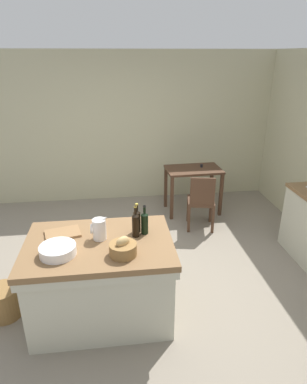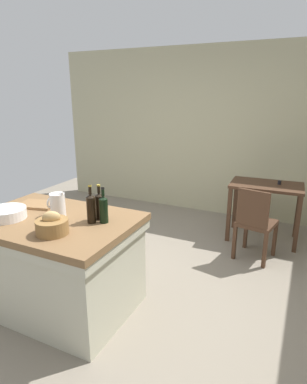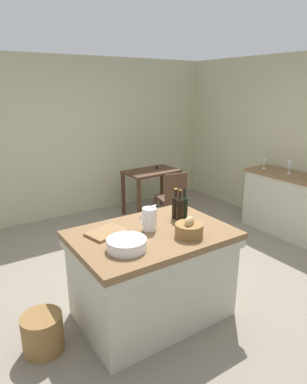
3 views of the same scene
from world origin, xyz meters
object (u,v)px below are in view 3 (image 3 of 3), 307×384
at_px(writing_desk, 151,178).
at_px(island_table, 152,271).
at_px(pitcher, 149,219).
at_px(bread_basket, 189,229).
at_px(wine_glass_left, 290,165).
at_px(wine_glass_middle, 264,162).
at_px(wicker_hamper, 43,333).
at_px(wash_bowl, 127,244).
at_px(wine_bottle_green, 180,209).
at_px(side_cabinet, 285,203).
at_px(wine_bottle_dark, 184,206).
at_px(wine_bottle_amber, 176,206).
at_px(wooden_chair, 172,197).
at_px(cutting_board, 107,232).

bearing_deg(writing_desk, island_table, -122.85).
bearing_deg(pitcher, bread_basket, -55.29).
height_order(wine_glass_left, wine_glass_middle, wine_glass_left).
bearing_deg(pitcher, wicker_hamper, 177.37).
bearing_deg(wash_bowl, wine_bottle_green, 18.23).
xyz_separation_m(side_cabinet, wash_bowl, (-3.09, -0.73, 0.45)).
xyz_separation_m(bread_basket, wine_bottle_dark, (0.23, 0.36, 0.06)).
bearing_deg(pitcher, island_table, -100.35).
height_order(wash_bowl, wine_bottle_dark, wine_bottle_dark).
bearing_deg(side_cabinet, bread_basket, -162.14).
xyz_separation_m(pitcher, wicker_hamper, (-1.02, 0.05, -0.81)).
xyz_separation_m(pitcher, wine_bottle_dark, (0.44, 0.05, 0.01)).
relative_size(wine_glass_left, wicker_hamper, 0.55).
relative_size(wine_bottle_dark, wine_bottle_amber, 0.98).
xyz_separation_m(bread_basket, wine_glass_left, (2.51, 0.80, 0.10)).
bearing_deg(wash_bowl, wine_bottle_dark, 19.36).
relative_size(wooden_chair, wicker_hamper, 2.62).
bearing_deg(wine_bottle_dark, wooden_chair, 56.90).
height_order(side_cabinet, cutting_board, side_cabinet).
xyz_separation_m(cutting_board, wine_glass_middle, (3.05, 0.78, 0.14)).
distance_m(wine_bottle_dark, wine_bottle_amber, 0.08).
bearing_deg(wooden_chair, bread_basket, -122.98).
height_order(wine_bottle_dark, wine_glass_middle, wine_bottle_dark).
xyz_separation_m(wine_bottle_green, wine_glass_left, (2.37, 0.48, 0.04)).
relative_size(cutting_board, wine_bottle_green, 1.03).
height_order(wash_bowl, wine_bottle_amber, wine_bottle_amber).
relative_size(wine_bottle_dark, wicker_hamper, 0.89).
bearing_deg(writing_desk, wash_bowl, -126.64).
bearing_deg(pitcher, wine_bottle_green, 0.70).
bearing_deg(writing_desk, wicker_hamper, -138.70).
xyz_separation_m(island_table, side_cabinet, (2.74, 0.56, -0.01)).
bearing_deg(writing_desk, side_cabinet, -54.36).
relative_size(bread_basket, cutting_board, 0.74).
xyz_separation_m(wooden_chair, wine_bottle_green, (-1.10, -1.60, 0.52)).
height_order(wooden_chair, wash_bowl, wash_bowl).
height_order(writing_desk, wooden_chair, wooden_chair).
height_order(pitcher, wine_bottle_green, wine_bottle_green).
height_order(island_table, wine_bottle_green, wine_bottle_green).
bearing_deg(pitcher, wine_bottle_dark, 6.71).
relative_size(wine_bottle_dark, wine_bottle_green, 0.93).
distance_m(cutting_board, wine_glass_middle, 3.16).
xyz_separation_m(writing_desk, wine_glass_left, (1.24, -1.76, 0.39)).
height_order(wine_bottle_green, wine_glass_left, wine_bottle_green).
xyz_separation_m(bread_basket, cutting_board, (-0.58, 0.44, -0.05)).
xyz_separation_m(writing_desk, wooden_chair, (-0.02, -0.64, -0.17)).
bearing_deg(island_table, wooden_chair, 48.67).
distance_m(pitcher, wine_bottle_green, 0.35).
xyz_separation_m(wine_bottle_amber, wine_glass_middle, (2.32, 0.81, 0.03)).
bearing_deg(cutting_board, wicker_hamper, -172.92).
bearing_deg(writing_desk, wine_bottle_amber, -117.28).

